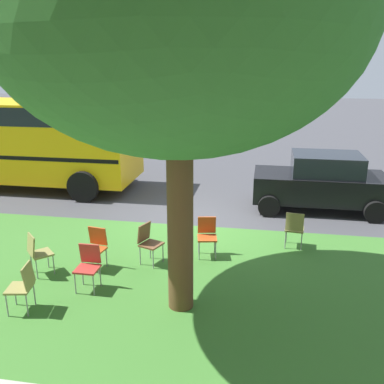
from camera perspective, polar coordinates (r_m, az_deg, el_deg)
The scene contains 11 objects.
ground at distance 11.44m, azimuth 0.24°, elevation -4.16°, with size 80.00×80.00×0.00m, color #424247.
grass_verge at distance 8.60m, azimuth -3.35°, elevation -11.86°, with size 48.00×6.00×0.01m, color #3D752D.
street_tree at distance 6.68m, azimuth -1.83°, elevation 22.53°, with size 5.60×5.60×6.89m.
chair_0 at distance 9.15m, azimuth -5.84°, elevation -6.44°, with size 0.54×0.54×0.88m.
chair_1 at distance 9.11m, azimuth -12.76°, elevation -6.93°, with size 0.48×0.48×0.88m.
chair_2 at distance 8.36m, azimuth -13.68°, elevation -9.27°, with size 0.42×0.42×0.88m.
chair_3 at distance 10.07m, azimuth 13.53°, elevation -4.56°, with size 0.46×0.47×0.88m.
chair_4 at distance 9.17m, azimuth -19.97°, elevation -7.41°, with size 0.59×0.59×0.88m.
chair_5 at distance 8.00m, azimuth -21.63°, elevation -11.36°, with size 0.49×0.48×0.88m.
chair_6 at distance 9.45m, azimuth 2.01°, elevation -5.55°, with size 0.49×0.49×0.88m.
parked_car at distance 12.76m, azimuth 16.83°, elevation 1.34°, with size 3.70×1.92×1.65m.
Camera 1 is at (-1.75, 10.50, 4.20)m, focal length 39.92 mm.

